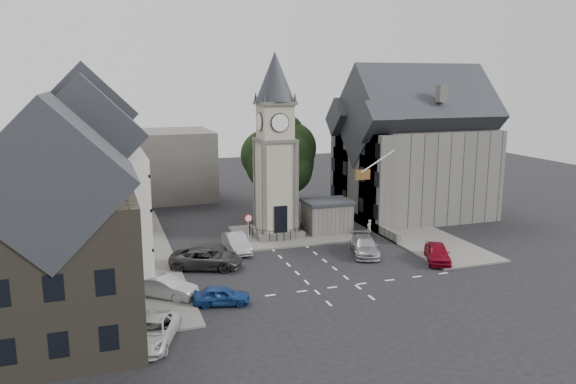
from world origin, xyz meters
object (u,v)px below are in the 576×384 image
object	(u,v)px
stone_shelter	(327,216)
car_west_blue	(222,296)
clock_tower	(275,147)
pedestrian	(369,228)
car_east_red	(437,253)

from	to	relation	value
stone_shelter	car_west_blue	bearing A→B (deg)	-133.37
clock_tower	car_west_blue	world-z (taller)	clock_tower
stone_shelter	car_west_blue	world-z (taller)	stone_shelter
car_west_blue	stone_shelter	bearing A→B (deg)	-29.81
stone_shelter	pedestrian	world-z (taller)	stone_shelter
car_west_blue	pedestrian	bearing A→B (deg)	-41.15
clock_tower	car_east_red	world-z (taller)	clock_tower
stone_shelter	car_east_red	distance (m)	11.62
car_east_red	clock_tower	bearing A→B (deg)	156.17
car_west_blue	car_east_red	size ratio (longest dim) A/B	0.85
clock_tower	pedestrian	xyz separation A→B (m)	(8.00, -2.70, -7.37)
clock_tower	car_east_red	xyz separation A→B (m)	(9.70, -10.99, -7.40)
clock_tower	pedestrian	distance (m)	11.21
car_west_blue	pedestrian	xyz separation A→B (m)	(15.95, 11.29, 0.14)
stone_shelter	pedestrian	xyz separation A→B (m)	(3.20, -2.21, -0.80)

